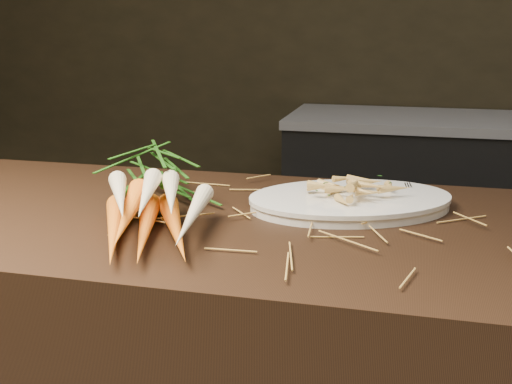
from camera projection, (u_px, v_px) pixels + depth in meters
back_counter at (485, 209)px, 2.95m from camera, size 1.82×0.62×0.84m
straw_bedding at (429, 227)px, 1.14m from camera, size 1.40×0.60×0.02m
root_veg_bunch at (150, 187)px, 1.23m from camera, size 0.37×0.60×0.11m
serving_platter at (350, 203)px, 1.28m from camera, size 0.47×0.40×0.02m
roasted_veg_heap at (351, 187)px, 1.27m from camera, size 0.24×0.21×0.04m
serving_fork at (422, 196)px, 1.28m from camera, size 0.03×0.15×0.00m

